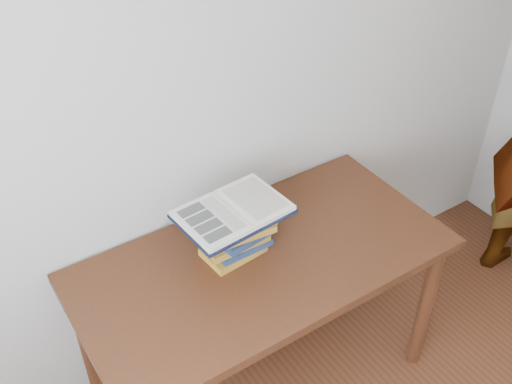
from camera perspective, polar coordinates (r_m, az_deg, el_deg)
desk at (r=2.32m, az=0.67°, el=-7.94°), size 1.41×0.70×0.76m
book_stack at (r=2.20m, az=-1.83°, el=-4.04°), size 0.26×0.20×0.18m
open_book at (r=2.14m, az=-2.20°, el=-1.88°), size 0.41×0.30×0.03m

